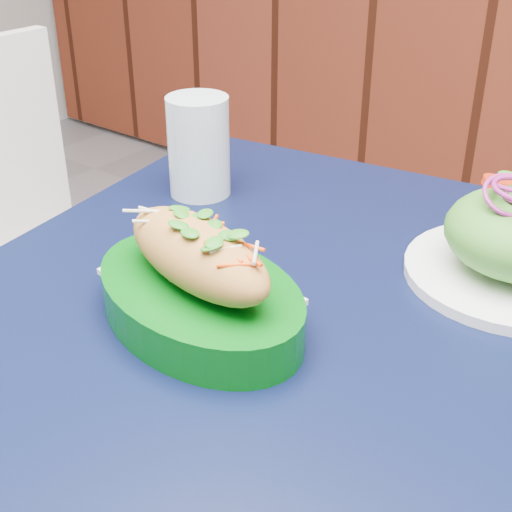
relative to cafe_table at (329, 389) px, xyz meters
The scene contains 4 objects.
cafe_table is the anchor object (origin of this frame).
chair_left 0.72m from the cafe_table, behind, with size 0.41×0.40×0.88m.
banh_mi_basket 0.18m from the cafe_table, 141.30° to the right, with size 0.28×0.21×0.11m.
water_glass 0.37m from the cafe_table, 154.53° to the left, with size 0.08×0.08×0.13m, color silver.
Camera 1 is at (0.39, 0.84, 1.14)m, focal length 50.00 mm.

